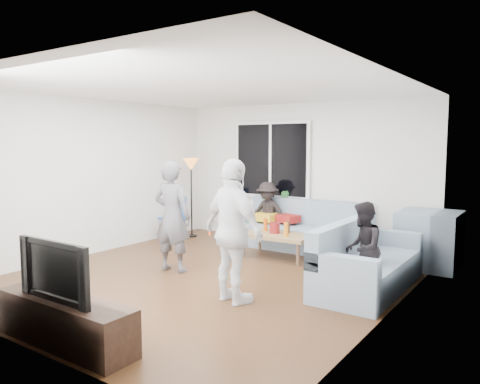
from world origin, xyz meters
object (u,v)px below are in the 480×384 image
Objects in this scene: player_left at (172,216)px; tv_console at (65,321)px; sofa_back_section at (300,225)px; television at (63,269)px; coffee_table at (278,246)px; sofa_right_section at (369,256)px; side_chair at (172,219)px; spectator_back at (267,213)px; player_right at (234,231)px; floor_lamp at (191,198)px; spectator_right at (363,248)px.

tv_console is at bearing 101.53° from player_left.
television reaches higher than sofa_back_section.
sofa_right_section is at bearing -22.62° from coffee_table.
side_chair is 1.82m from spectator_back.
sofa_right_section is 2.33× the size of side_chair.
player_right reaches higher than coffee_table.
spectator_back is at bearing 57.53° from sofa_right_section.
floor_lamp reaches higher than sofa_right_section.
player_left is 2.59m from television.
floor_lamp is at bearing -64.53° from player_left.
spectator_right is at bearing -45.22° from sofa_back_section.
side_chair is at bearing -55.60° from player_left.
side_chair is at bearing 80.00° from sofa_right_section.
spectator_right reaches higher than sofa_back_section.
television is (0.00, 0.00, 0.50)m from tv_console.
side_chair is at bearing -117.50° from spectator_right.
sofa_right_section is at bearing -33.90° from spectator_back.
side_chair is 0.67m from floor_lamp.
floor_lamp is (-4.07, 1.29, 0.36)m from sofa_right_section.
sofa_back_section is 1.99× the size of spectator_right.
sofa_back_section is 2.36m from sofa_right_section.
sofa_right_section is at bearing 6.31° from side_chair.
sofa_right_section is at bearing 61.42° from tv_console.
sofa_right_section is 2.07× the size of television.
spectator_back is at bearing 177.51° from sofa_back_section.
player_right reaches higher than spectator_back.
tv_console is 1.65× the size of television.
spectator_right is (1.78, -1.80, 0.15)m from sofa_back_section.
television is at bearing -89.69° from sofa_back_section.
spectator_right and spectator_back have the same top height.
spectator_back is (-1.34, 2.97, -0.27)m from player_right.
tv_console is at bearing 0.00° from television.
sofa_back_section is 2.09× the size of coffee_table.
coffee_table is 1.28× the size of side_chair.
spectator_right reaches higher than television.
spectator_back reaches higher than coffee_table.
television is (0.01, -3.96, 0.52)m from coffee_table.
television is (0.90, -2.43, -0.09)m from player_left.
tv_console is at bearing -89.82° from coffee_table.
player_right is 2.03m from tv_console.
spectator_right is at bearing 2.91° from side_chair.
tv_console is (-1.76, -3.23, -0.20)m from sofa_right_section.
floor_lamp is 1.61× the size of television.
coffee_table is at bearing 67.38° from sofa_right_section.
sofa_back_section and sofa_right_section have the same top height.
sofa_right_section is 0.30m from spectator_right.
player_right reaches higher than spectator_right.
television is at bearing -82.93° from spectator_back.
coffee_table is 1.16m from spectator_back.
television is (-0.62, -1.83, -0.13)m from player_right.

